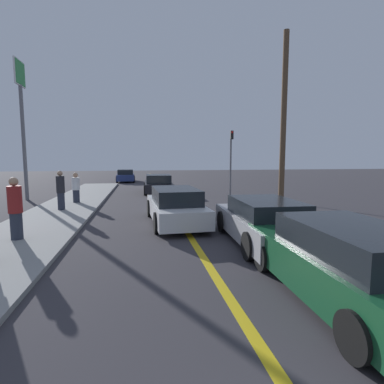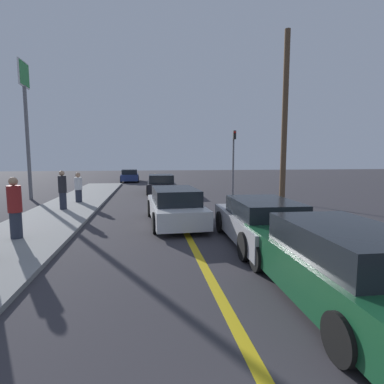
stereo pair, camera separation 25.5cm
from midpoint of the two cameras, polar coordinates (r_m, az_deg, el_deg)
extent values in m
cube|color=gold|center=(17.34, -3.98, -1.60)|extent=(0.20, 60.00, 0.01)
cube|color=gray|center=(14.43, -23.21, -3.54)|extent=(2.96, 29.28, 0.12)
cube|color=#144728|center=(5.86, 26.84, -13.42)|extent=(1.88, 4.80, 0.69)
cube|color=black|center=(5.50, 28.61, -8.29)|extent=(1.62, 2.66, 0.50)
cylinder|color=black|center=(6.79, 13.56, -11.96)|extent=(0.24, 0.64, 0.63)
cylinder|color=black|center=(7.53, 25.78, -10.58)|extent=(0.24, 0.64, 0.63)
cylinder|color=black|center=(4.39, 28.49, -23.31)|extent=(0.24, 0.64, 0.63)
cube|color=#9E9EA3|center=(8.88, 13.62, -6.32)|extent=(1.95, 4.55, 0.62)
cube|color=black|center=(8.57, 14.28, -3.04)|extent=(1.66, 2.53, 0.48)
cylinder|color=black|center=(9.99, 6.28, -5.67)|extent=(0.25, 0.70, 0.69)
cylinder|color=black|center=(10.48, 15.35, -5.28)|extent=(0.25, 0.70, 0.69)
cylinder|color=black|center=(7.38, 11.07, -10.14)|extent=(0.25, 0.70, 0.69)
cylinder|color=black|center=(8.04, 22.76, -9.16)|extent=(0.25, 0.70, 0.69)
cube|color=silver|center=(11.30, -2.68, -3.41)|extent=(1.96, 4.76, 0.61)
cube|color=black|center=(10.99, -2.57, -0.68)|extent=(1.65, 2.65, 0.54)
cylinder|color=black|center=(12.66, -7.36, -3.07)|extent=(0.25, 0.71, 0.70)
cylinder|color=black|center=(12.88, -0.04, -2.85)|extent=(0.25, 0.71, 0.70)
cylinder|color=black|center=(9.82, -6.15, -5.85)|extent=(0.25, 0.71, 0.70)
cylinder|color=black|center=(10.10, 3.22, -5.48)|extent=(0.25, 0.71, 0.70)
cube|color=black|center=(21.17, -5.58, 1.11)|extent=(1.94, 4.32, 0.57)
cube|color=black|center=(20.91, -5.57, 2.57)|extent=(1.68, 2.39, 0.55)
cylinder|color=black|center=(22.50, -7.95, 1.04)|extent=(0.23, 0.65, 0.65)
cylinder|color=black|center=(22.55, -3.45, 1.10)|extent=(0.23, 0.65, 0.65)
cylinder|color=black|center=(19.85, -7.99, 0.31)|extent=(0.23, 0.65, 0.65)
cylinder|color=black|center=(19.91, -2.90, 0.39)|extent=(0.23, 0.65, 0.65)
cube|color=navy|center=(31.65, -11.55, 2.83)|extent=(1.86, 4.19, 0.61)
cube|color=black|center=(31.41, -11.59, 3.79)|extent=(1.59, 2.32, 0.47)
cylinder|color=black|center=(32.96, -12.93, 2.66)|extent=(0.24, 0.66, 0.65)
cylinder|color=black|center=(32.93, -10.10, 2.72)|extent=(0.24, 0.66, 0.65)
cylinder|color=black|center=(30.41, -13.10, 2.35)|extent=(0.24, 0.66, 0.65)
cylinder|color=black|center=(30.38, -10.04, 2.41)|extent=(0.24, 0.66, 0.65)
cylinder|color=#282D3D|center=(10.07, -29.87, -5.50)|extent=(0.32, 0.32, 0.77)
cylinder|color=maroon|center=(9.95, -30.12, -1.16)|extent=(0.38, 0.38, 0.77)
sphere|color=tan|center=(9.90, -30.29, 1.76)|extent=(0.25, 0.25, 0.25)
cylinder|color=#282D3D|center=(14.79, -22.89, -1.57)|extent=(0.30, 0.30, 0.76)
cylinder|color=#232328|center=(14.71, -23.03, 1.38)|extent=(0.36, 0.36, 0.76)
sphere|color=tan|center=(14.68, -23.11, 3.31)|extent=(0.23, 0.23, 0.23)
cylinder|color=#282D3D|center=(16.93, -20.37, -0.69)|extent=(0.33, 0.33, 0.66)
cylinder|color=silver|center=(16.86, -20.45, 1.52)|extent=(0.39, 0.39, 0.66)
sphere|color=tan|center=(16.83, -20.51, 3.07)|extent=(0.25, 0.25, 0.25)
cylinder|color=slate|center=(19.86, 8.22, 5.43)|extent=(0.12, 0.12, 4.19)
cube|color=black|center=(19.74, 8.46, 10.71)|extent=(0.18, 0.18, 0.55)
sphere|color=red|center=(19.67, 8.55, 11.20)|extent=(0.14, 0.14, 0.14)
cylinder|color=slate|center=(19.95, -28.48, 8.09)|extent=(0.20, 0.20, 6.53)
cube|color=silver|center=(20.49, -29.10, 19.06)|extent=(0.08, 1.44, 1.41)
cube|color=#238438|center=(20.49, -29.10, 19.06)|extent=(0.12, 1.32, 1.29)
cylinder|color=brown|center=(13.59, 17.73, 12.12)|extent=(0.24, 0.24, 7.69)
camera|label=1|loc=(0.13, -89.39, 0.07)|focal=28.00mm
camera|label=2|loc=(0.13, 90.61, -0.07)|focal=28.00mm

